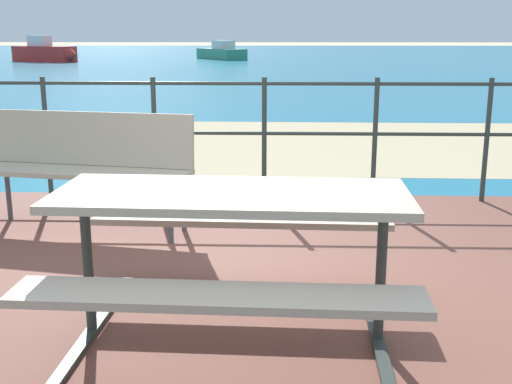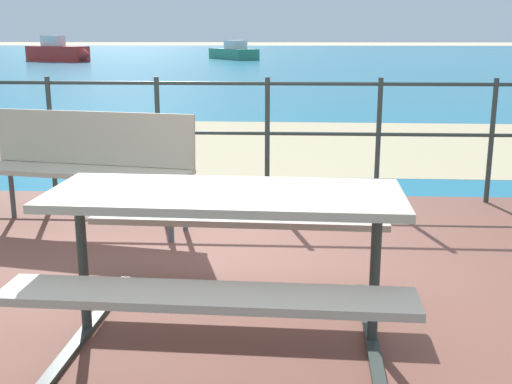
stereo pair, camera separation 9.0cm
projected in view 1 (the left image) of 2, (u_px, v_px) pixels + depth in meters
ground_plane at (254, 320)px, 3.50m from camera, size 240.00×240.00×0.00m
patio_paving at (254, 315)px, 3.49m from camera, size 6.40×5.20×0.06m
sea_water at (277, 58)px, 42.30m from camera, size 90.00×90.00×0.01m
beach_strip at (269, 143)px, 9.13m from camera, size 54.04×5.03×0.01m
picnic_table at (232, 228)px, 3.03m from camera, size 1.71×1.42×0.75m
park_bench at (87, 159)px, 4.86m from camera, size 1.69×0.69×0.89m
railing_fence at (264, 126)px, 5.67m from camera, size 5.94×0.04×1.10m
boat_near at (221, 53)px, 39.18m from camera, size 3.39×4.51×1.14m
boat_mid at (46, 53)px, 35.66m from camera, size 4.28×2.71×1.43m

